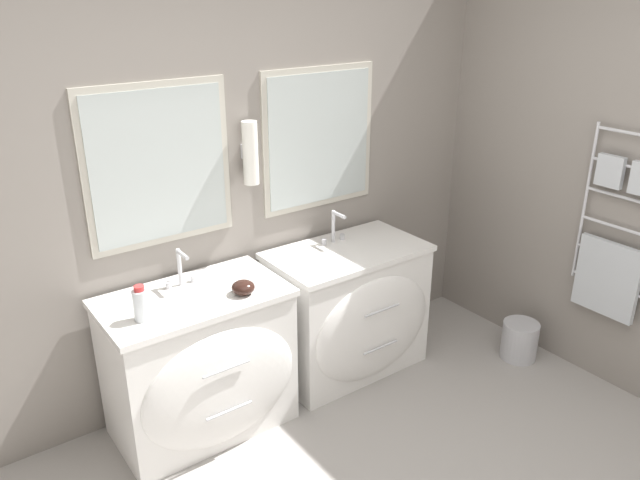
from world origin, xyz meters
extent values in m
cube|color=gray|center=(0.00, 1.93, 1.30)|extent=(5.14, 0.06, 2.60)
cube|color=#BCB7A8|center=(-0.43, 1.90, 1.43)|extent=(0.78, 0.02, 0.84)
cube|color=#B2BCBA|center=(-0.43, 1.89, 1.43)|extent=(0.71, 0.01, 0.77)
cube|color=#BCB7A8|center=(0.58, 1.90, 1.43)|extent=(0.78, 0.02, 0.84)
cube|color=#B2BCBA|center=(0.58, 1.89, 1.43)|extent=(0.71, 0.01, 0.77)
cylinder|color=white|center=(0.07, 1.84, 1.43)|extent=(0.09, 0.09, 0.35)
cube|color=silver|center=(0.07, 1.89, 1.43)|extent=(0.05, 0.02, 0.08)
cube|color=gray|center=(1.80, 0.86, 1.30)|extent=(0.06, 3.86, 2.60)
cylinder|color=silver|center=(1.74, 0.83, 1.09)|extent=(0.02, 0.02, 0.95)
cylinder|color=silver|center=(1.74, 0.61, 1.53)|extent=(0.02, 0.45, 0.02)
cylinder|color=silver|center=(1.74, 0.61, 1.36)|extent=(0.02, 0.45, 0.02)
cylinder|color=silver|center=(1.74, 0.61, 1.18)|extent=(0.02, 0.45, 0.02)
cylinder|color=silver|center=(1.74, 0.61, 1.00)|extent=(0.02, 0.45, 0.02)
cylinder|color=silver|center=(1.74, 0.61, 0.82)|extent=(0.02, 0.45, 0.02)
cylinder|color=silver|center=(1.74, 0.61, 0.64)|extent=(0.02, 0.45, 0.02)
cube|color=#B7BCC1|center=(1.72, 0.61, 0.69)|extent=(0.04, 0.38, 0.45)
cube|color=#B7BCC1|center=(1.72, 0.71, 1.31)|extent=(0.04, 0.15, 0.18)
cube|color=white|center=(-0.43, 1.61, 0.39)|extent=(0.92, 0.52, 0.78)
ellipsoid|color=white|center=(-0.43, 1.35, 0.39)|extent=(0.85, 0.11, 0.65)
cube|color=white|center=(-0.43, 1.61, 0.79)|extent=(0.95, 0.55, 0.03)
ellipsoid|color=white|center=(-0.43, 1.58, 0.76)|extent=(0.44, 0.38, 0.10)
cylinder|color=silver|center=(-0.43, 1.28, 0.54)|extent=(0.25, 0.01, 0.01)
cylinder|color=silver|center=(-0.43, 1.28, 0.29)|extent=(0.25, 0.01, 0.01)
cube|color=white|center=(0.58, 1.61, 0.39)|extent=(0.92, 0.52, 0.78)
ellipsoid|color=white|center=(0.58, 1.35, 0.39)|extent=(0.85, 0.11, 0.65)
cube|color=white|center=(0.58, 1.61, 0.79)|extent=(0.95, 0.55, 0.03)
ellipsoid|color=white|center=(0.58, 1.58, 0.76)|extent=(0.44, 0.38, 0.10)
cylinder|color=silver|center=(0.58, 1.28, 0.54)|extent=(0.25, 0.01, 0.01)
cylinder|color=silver|center=(0.58, 1.28, 0.29)|extent=(0.25, 0.01, 0.01)
cylinder|color=silver|center=(-0.43, 1.75, 0.91)|extent=(0.02, 0.02, 0.20)
cylinder|color=silver|center=(-0.43, 1.69, 1.00)|extent=(0.02, 0.11, 0.02)
cylinder|color=silver|center=(-0.50, 1.75, 0.83)|extent=(0.03, 0.03, 0.04)
cylinder|color=silver|center=(-0.36, 1.75, 0.83)|extent=(0.03, 0.03, 0.04)
cylinder|color=silver|center=(0.58, 1.75, 0.91)|extent=(0.02, 0.02, 0.20)
cylinder|color=silver|center=(0.58, 1.69, 1.00)|extent=(0.02, 0.11, 0.02)
cylinder|color=silver|center=(0.51, 1.75, 0.83)|extent=(0.03, 0.03, 0.04)
cylinder|color=silver|center=(0.65, 1.75, 0.83)|extent=(0.03, 0.03, 0.04)
cylinder|color=silver|center=(-0.73, 1.52, 0.89)|extent=(0.08, 0.08, 0.15)
cylinder|color=red|center=(-0.73, 1.52, 0.97)|extent=(0.05, 0.05, 0.02)
ellipsoid|color=black|center=(-0.21, 1.47, 0.85)|extent=(0.12, 0.12, 0.07)
cylinder|color=#B7B7BC|center=(1.55, 1.01, 0.13)|extent=(0.23, 0.23, 0.25)
torus|color=#B7B7BC|center=(1.55, 1.01, 0.25)|extent=(0.23, 0.23, 0.01)
camera|label=1|loc=(-1.56, -1.06, 2.28)|focal=35.00mm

